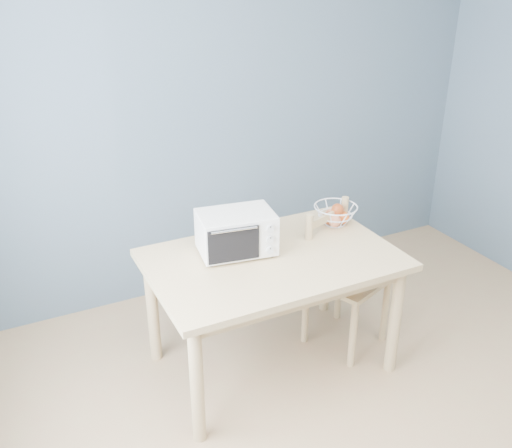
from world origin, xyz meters
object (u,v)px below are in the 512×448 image
dining_table (273,272)px  fruit_basket (335,215)px  dining_chair (342,279)px  toaster_oven (233,233)px

dining_table → fruit_basket: 0.61m
dining_table → dining_chair: size_ratio=1.54×
toaster_oven → fruit_basket: size_ratio=1.57×
fruit_basket → dining_chair: dining_chair is taller
toaster_oven → fruit_basket: bearing=13.5°
dining_table → fruit_basket: size_ratio=4.79×
dining_table → dining_chair: 0.56m
dining_table → fruit_basket: bearing=20.1°
dining_table → dining_chair: (0.52, 0.04, -0.20)m
fruit_basket → dining_chair: (-0.03, -0.16, -0.37)m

